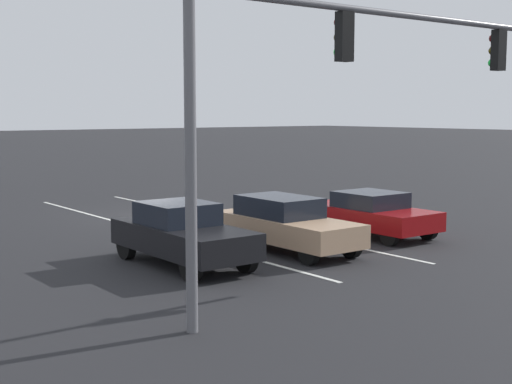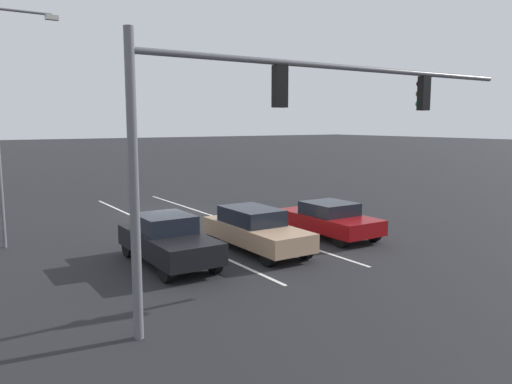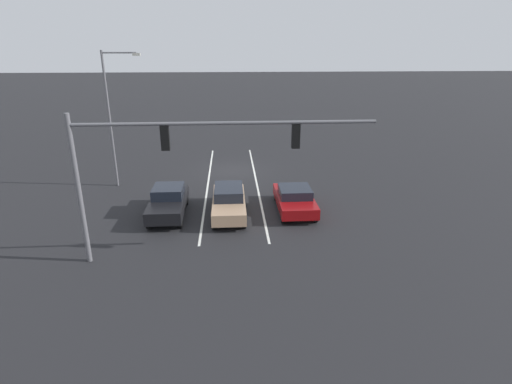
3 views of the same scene
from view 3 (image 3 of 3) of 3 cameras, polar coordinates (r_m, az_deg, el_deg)
ground_plane at (r=29.14m, az=-3.46°, el=3.09°), size 240.00×240.00×0.00m
lane_stripe_left_divider at (r=26.50m, az=0.06°, el=1.39°), size 0.12×17.65×0.01m
lane_stripe_center_divider at (r=26.49m, az=-6.87°, el=1.23°), size 0.12×17.65×0.01m
car_tan_midlane_front at (r=21.31m, az=-3.90°, el=-1.28°), size 1.70×4.62×1.46m
car_maroon_leftlane_front at (r=21.85m, az=5.54°, el=-0.95°), size 1.91×4.28×1.34m
car_black_rightlane_front at (r=21.62m, az=-12.41°, el=-1.31°), size 1.77×4.32×1.54m
traffic_signal_gantry at (r=15.89m, az=-12.05°, el=5.44°), size 11.79×0.37×6.19m
street_lamp_right_shoulder at (r=26.27m, az=-19.76°, el=10.89°), size 2.28×0.24×8.31m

